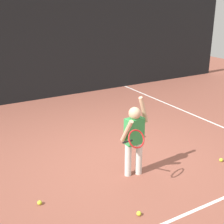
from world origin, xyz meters
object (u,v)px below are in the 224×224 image
Objects in this scene: tennis_ball_2 at (221,160)px; tennis_ball_3 at (139,213)px; tennis_player at (134,136)px; tennis_ball_1 at (40,203)px; tennis_ball_0 at (143,136)px.

tennis_ball_3 is at bearing -167.18° from tennis_ball_2.
tennis_ball_1 is (-1.63, 0.00, -0.69)m from tennis_player.
tennis_player reaches higher than tennis_ball_0.
tennis_ball_1 is 1.00× the size of tennis_ball_3.
tennis_ball_0 is at bearing 53.30° from tennis_ball_3.
tennis_ball_3 is (-1.56, -2.10, 0.00)m from tennis_ball_0.
tennis_ball_2 and tennis_ball_3 have the same top height.
tennis_ball_0 is at bearing 23.83° from tennis_ball_1.
tennis_ball_2 is 2.23m from tennis_ball_3.
tennis_player reaches higher than tennis_ball_2.
tennis_ball_0 is 2.92m from tennis_ball_1.
tennis_ball_2 is at bearing 12.82° from tennis_ball_3.
tennis_ball_0 is 1.00× the size of tennis_ball_3.
tennis_ball_0 is 1.00× the size of tennis_ball_1.
tennis_ball_3 is at bearing -39.83° from tennis_ball_1.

